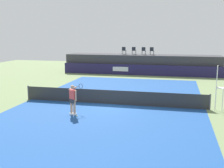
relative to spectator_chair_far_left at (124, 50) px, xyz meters
The scene contains 14 objects.
ground_plane 12.74m from the spectator_chair_far_left, 80.06° to the right, with size 48.00×48.00×0.00m, color #6B7F51.
court_inner 15.65m from the spectator_chair_far_left, 81.99° to the right, with size 12.00×22.00×0.00m, color #1C478C.
sponsor_wall 3.47m from the spectator_chair_far_left, 39.47° to the right, with size 18.00×0.22×1.20m.
spectator_platform 2.68m from the spectator_chair_far_left, ahead, with size 18.00×2.80×2.20m, color #38383D.
spectator_chair_far_left is the anchor object (origin of this frame).
spectator_chair_left 1.18m from the spectator_chair_far_left, 12.44° to the left, with size 0.47×0.47×0.89m.
spectator_chair_center 2.34m from the spectator_chair_far_left, ahead, with size 0.46×0.46×0.89m.
spectator_chair_right 3.30m from the spectator_chair_far_left, ahead, with size 0.48×0.48×0.89m.
umpire_chair 17.61m from the spectator_chair_far_left, 60.10° to the right, with size 0.52×0.52×2.76m.
tennis_net 15.57m from the spectator_chair_far_left, 81.99° to the right, with size 12.40×0.02×0.95m, color #2D2D2D.
net_post_near 15.94m from the spectator_chair_far_left, 104.87° to the right, with size 0.10×0.10×1.00m, color #4C4C51.
net_post_far 17.53m from the spectator_chair_far_left, 61.32° to the right, with size 0.10×0.10×1.00m, color #4C4C51.
tennis_player 18.29m from the spectator_chair_far_left, 88.43° to the right, with size 0.57×1.25×1.77m.
tennis_ball 18.73m from the spectator_chair_far_left, 87.42° to the right, with size 0.07×0.07×0.07m, color #D8EA33.
Camera 1 is at (4.16, -17.77, 4.68)m, focal length 44.96 mm.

